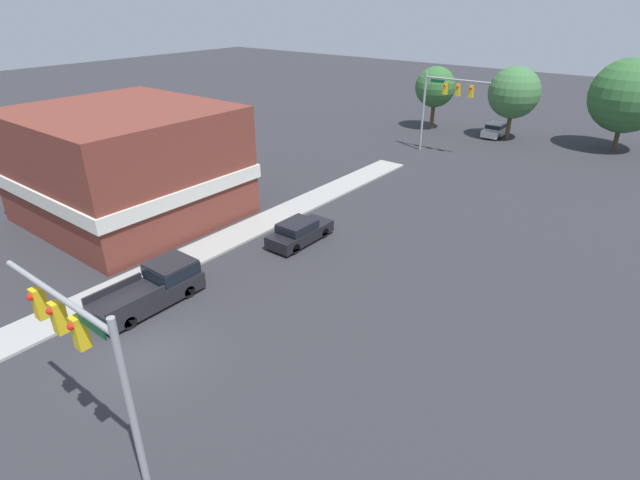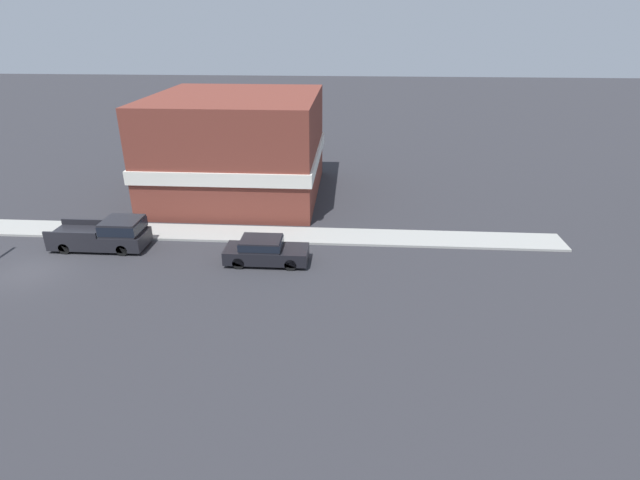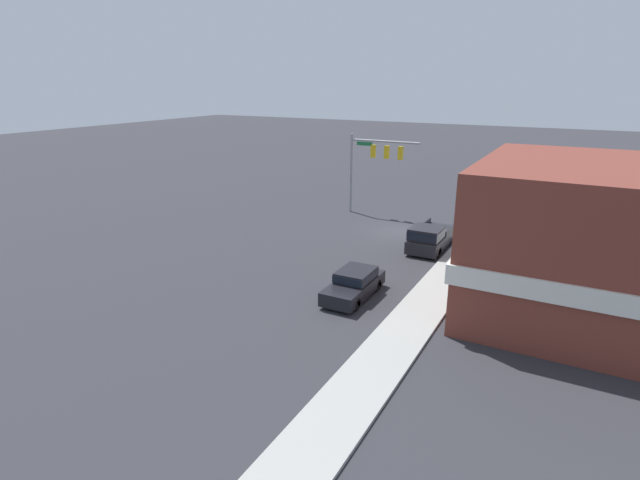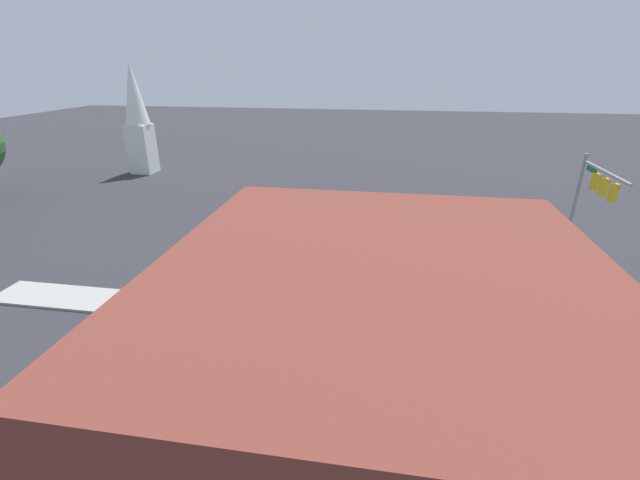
{
  "view_description": "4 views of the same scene",
  "coord_description": "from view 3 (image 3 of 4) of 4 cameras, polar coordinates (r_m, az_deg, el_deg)",
  "views": [
    {
      "loc": [
        16.37,
        -8.82,
        14.0
      ],
      "look_at": [
        0.91,
        10.87,
        1.62
      ],
      "focal_mm": 28.0,
      "sensor_mm": 36.0,
      "label": 1
    },
    {
      "loc": [
        22.67,
        17.12,
        12.48
      ],
      "look_at": [
        0.68,
        15.64,
        2.65
      ],
      "focal_mm": 28.0,
      "sensor_mm": 36.0,
      "label": 2
    },
    {
      "loc": [
        -12.1,
        34.97,
        11.12
      ],
      "look_at": [
        -0.05,
        12.77,
        3.0
      ],
      "focal_mm": 28.0,
      "sensor_mm": 36.0,
      "label": 3
    },
    {
      "loc": [
        -24.01,
        8.57,
        12.25
      ],
      "look_at": [
        0.5,
        12.56,
        1.89
      ],
      "focal_mm": 24.0,
      "sensor_mm": 36.0,
      "label": 4
    }
  ],
  "objects": [
    {
      "name": "car_lead",
      "position": [
        26.82,
        3.94,
        -4.93
      ],
      "size": [
        1.83,
        4.58,
        1.46
      ],
      "color": "black",
      "rests_on": "ground"
    },
    {
      "name": "ground_plane",
      "position": [
        38.64,
        9.0,
        0.88
      ],
      "size": [
        200.0,
        200.0,
        0.0
      ],
      "primitive_type": "plane",
      "color": "#2D2D33"
    },
    {
      "name": "sidewalk_curb",
      "position": [
        37.23,
        17.27,
        -0.27
      ],
      "size": [
        2.4,
        60.0,
        0.14
      ],
      "color": "#9E9E99",
      "rests_on": "ground"
    },
    {
      "name": "construction_barrel",
      "position": [
        43.29,
        16.7,
        2.9
      ],
      "size": [
        0.65,
        0.65,
        1.04
      ],
      "color": "orange",
      "rests_on": "ground"
    },
    {
      "name": "near_signal_assembly",
      "position": [
        42.6,
        6.14,
        9.4
      ],
      "size": [
        6.11,
        0.49,
        6.81
      ],
      "color": "gray",
      "rests_on": "ground"
    },
    {
      "name": "corner_brick_building",
      "position": [
        27.53,
        30.68,
        -0.49
      ],
      "size": [
        12.96,
        12.14,
        7.45
      ],
      "color": "brown",
      "rests_on": "ground"
    },
    {
      "name": "pickup_truck_parked",
      "position": [
        34.81,
        12.48,
        0.33
      ],
      "size": [
        2.1,
        5.51,
        1.84
      ],
      "color": "black",
      "rests_on": "ground"
    }
  ]
}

